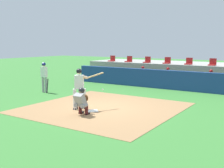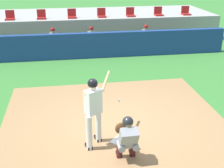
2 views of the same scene
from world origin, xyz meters
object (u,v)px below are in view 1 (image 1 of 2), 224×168
at_px(batter_at_plate, 80,86).
at_px(dugout_player_1, 167,77).
at_px(stadium_seat_2, 147,61).
at_px(stadium_seat_3, 167,62).
at_px(stadium_seat_0, 112,60).
at_px(stadium_seat_4, 189,63).
at_px(catcher_crouched, 82,100).
at_px(stadium_seat_1, 129,60).
at_px(dugout_player_2, 210,80).
at_px(on_deck_batter, 44,75).
at_px(stadium_seat_5, 212,64).
at_px(dugout_player_0, 142,75).
at_px(home_plate, 93,111).

xyz_separation_m(batter_at_plate, dugout_player_1, (0.72, 8.15, -0.36)).
xyz_separation_m(stadium_seat_2, stadium_seat_3, (1.62, 0.00, 0.00)).
bearing_deg(stadium_seat_0, stadium_seat_4, 0.00).
relative_size(catcher_crouched, stadium_seat_4, 3.63).
bearing_deg(stadium_seat_0, stadium_seat_1, 0.00).
height_order(dugout_player_2, stadium_seat_2, stadium_seat_2).
distance_m(on_deck_batter, stadium_seat_1, 8.12).
bearing_deg(stadium_seat_5, dugout_player_0, -154.50).
bearing_deg(stadium_seat_1, stadium_seat_2, 0.00).
bearing_deg(stadium_seat_1, home_plate, -68.24).
height_order(dugout_player_0, stadium_seat_0, stadium_seat_0).
bearing_deg(stadium_seat_3, catcher_crouched, -85.79).
xyz_separation_m(dugout_player_2, stadium_seat_2, (-5.27, 2.03, 0.86)).
height_order(batter_at_plate, stadium_seat_2, stadium_seat_2).
xyz_separation_m(stadium_seat_0, stadium_seat_1, (1.62, 0.00, 0.00)).
bearing_deg(catcher_crouched, stadium_seat_1, 110.40).
distance_m(batter_at_plate, dugout_player_0, 8.24).
relative_size(on_deck_batter, stadium_seat_4, 3.72).
height_order(stadium_seat_1, stadium_seat_4, same).
relative_size(on_deck_batter, dugout_player_0, 1.37).
distance_m(on_deck_batter, stadium_seat_5, 11.09).
relative_size(home_plate, stadium_seat_3, 0.92).
relative_size(batter_at_plate, stadium_seat_1, 3.76).
distance_m(stadium_seat_4, stadium_seat_5, 1.62).
bearing_deg(on_deck_batter, stadium_seat_3, 61.39).
relative_size(catcher_crouched, dugout_player_2, 1.34).
xyz_separation_m(catcher_crouched, dugout_player_2, (2.84, 8.86, 0.07)).
xyz_separation_m(dugout_player_1, stadium_seat_4, (0.77, 2.03, 0.86)).
xyz_separation_m(stadium_seat_0, stadium_seat_4, (6.50, 0.00, 0.00)).
bearing_deg(stadium_seat_2, stadium_seat_0, 180.00).
bearing_deg(dugout_player_2, stadium_seat_2, 158.89).
distance_m(dugout_player_2, stadium_seat_3, 4.26).
bearing_deg(dugout_player_0, catcher_crouched, -78.41).
bearing_deg(stadium_seat_2, dugout_player_0, -73.33).
height_order(on_deck_batter, dugout_player_2, on_deck_batter).
bearing_deg(stadium_seat_4, catcher_crouched, -94.32).
relative_size(batter_at_plate, on_deck_batter, 1.01).
distance_m(dugout_player_2, stadium_seat_2, 5.71).
distance_m(catcher_crouched, stadium_seat_0, 12.32).
distance_m(dugout_player_0, stadium_seat_5, 4.80).
xyz_separation_m(on_deck_batter, stadium_seat_4, (6.00, 8.03, 0.51)).
bearing_deg(stadium_seat_0, stadium_seat_3, 0.00).
bearing_deg(on_deck_batter, stadium_seat_4, 53.21).
distance_m(catcher_crouched, dugout_player_1, 8.86).
height_order(dugout_player_0, dugout_player_2, same).
height_order(home_plate, stadium_seat_3, stadium_seat_3).
height_order(dugout_player_2, stadium_seat_1, stadium_seat_1).
relative_size(dugout_player_0, stadium_seat_0, 2.71).
relative_size(dugout_player_2, stadium_seat_0, 2.71).
relative_size(on_deck_batter, stadium_seat_0, 3.72).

